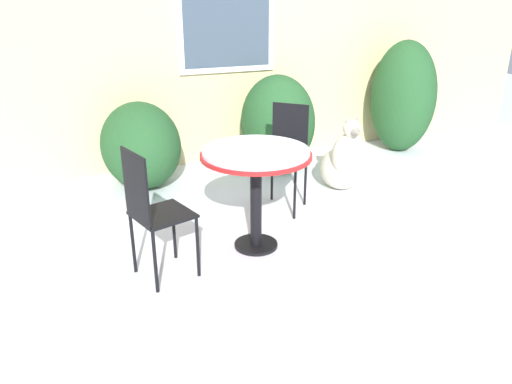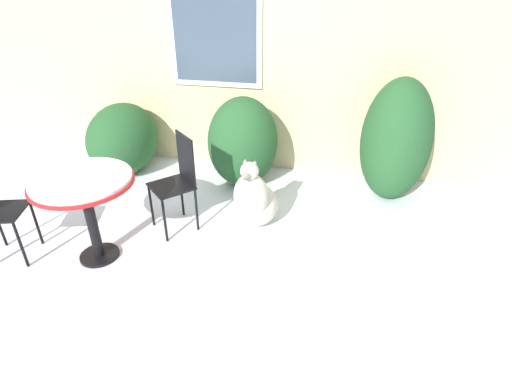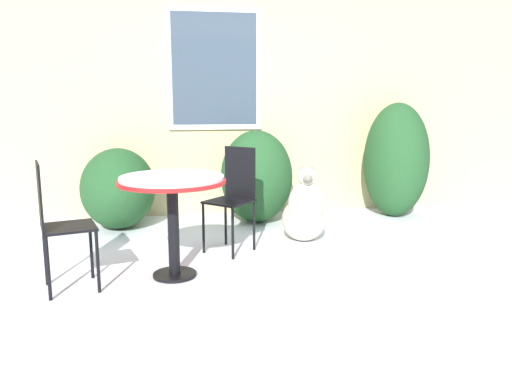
{
  "view_description": "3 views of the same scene",
  "coord_description": "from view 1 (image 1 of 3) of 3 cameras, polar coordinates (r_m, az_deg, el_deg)",
  "views": [
    {
      "loc": [
        -2.06,
        -3.2,
        1.9
      ],
      "look_at": [
        -0.74,
        0.04,
        0.46
      ],
      "focal_mm": 35.0,
      "sensor_mm": 36.0,
      "label": 1
    },
    {
      "loc": [
        1.23,
        -2.46,
        2.28
      ],
      "look_at": [
        0.52,
        0.87,
        0.36
      ],
      "focal_mm": 28.0,
      "sensor_mm": 36.0,
      "label": 2
    },
    {
      "loc": [
        -0.72,
        -3.77,
        1.38
      ],
      "look_at": [
        0.0,
        0.6,
        0.55
      ],
      "focal_mm": 35.0,
      "sensor_mm": 36.0,
      "label": 3
    }
  ],
  "objects": [
    {
      "name": "ground_plane",
      "position": [
        4.25,
        9.56,
        -4.52
      ],
      "size": [
        16.0,
        16.0,
        0.0
      ],
      "primitive_type": "plane",
      "color": "white"
    },
    {
      "name": "house_wall",
      "position": [
        5.78,
        -1.35,
        19.32
      ],
      "size": [
        8.0,
        0.1,
        3.18
      ],
      "color": "#D1BC84",
      "rests_on": "ground_plane"
    },
    {
      "name": "shrub_left",
      "position": [
        5.16,
        -13.03,
        5.23
      ],
      "size": [
        0.79,
        1.04,
        0.86
      ],
      "color": "#235128",
      "rests_on": "ground_plane"
    },
    {
      "name": "shrub_middle",
      "position": [
        5.57,
        2.5,
        7.97
      ],
      "size": [
        0.8,
        0.9,
        1.04
      ],
      "color": "#235128",
      "rests_on": "ground_plane"
    },
    {
      "name": "shrub_right",
      "position": [
        6.4,
        16.45,
        10.39
      ],
      "size": [
        0.73,
        0.84,
        1.34
      ],
      "color": "#235128",
      "rests_on": "ground_plane"
    },
    {
      "name": "patio_table",
      "position": [
        3.7,
        0.0,
        3.07
      ],
      "size": [
        0.83,
        0.83,
        0.8
      ],
      "color": "black",
      "rests_on": "ground_plane"
    },
    {
      "name": "patio_chair_near_table",
      "position": [
        4.51,
        3.46,
        4.53
      ],
      "size": [
        0.52,
        0.52,
        0.95
      ],
      "rotation": [
        0.0,
        0.0,
        -0.76
      ],
      "color": "black",
      "rests_on": "ground_plane"
    },
    {
      "name": "patio_chair_far_side",
      "position": [
        3.41,
        -11.73,
        -1.97
      ],
      "size": [
        0.45,
        0.45,
        0.95
      ],
      "rotation": [
        0.0,
        0.0,
        1.86
      ],
      "color": "black",
      "rests_on": "ground_plane"
    },
    {
      "name": "dog",
      "position": [
        5.03,
        10.04,
        3.3
      ],
      "size": [
        0.5,
        0.67,
        0.77
      ],
      "rotation": [
        0.0,
        0.0,
        -0.14
      ],
      "color": "beige",
      "rests_on": "ground_plane"
    }
  ]
}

